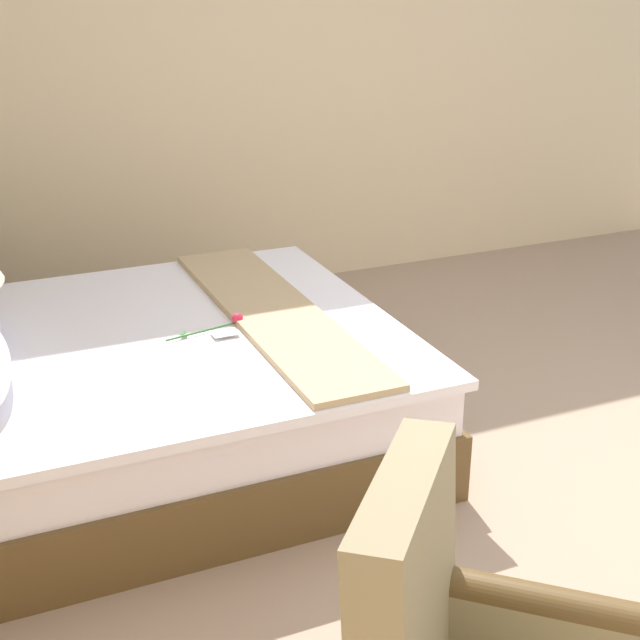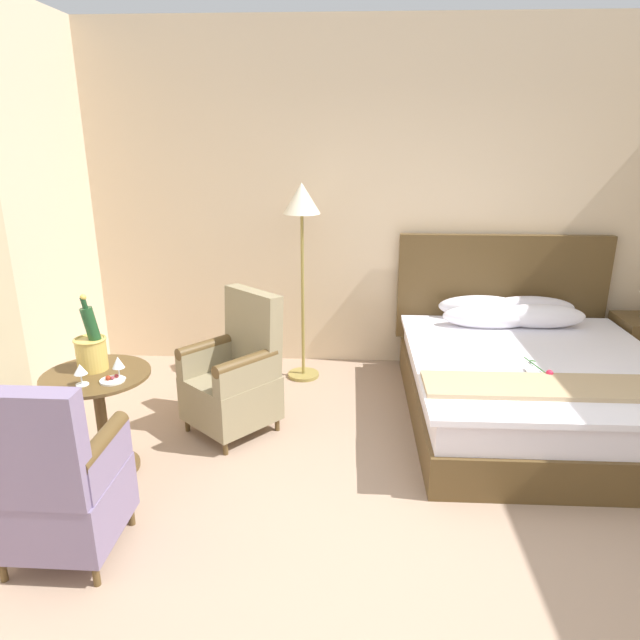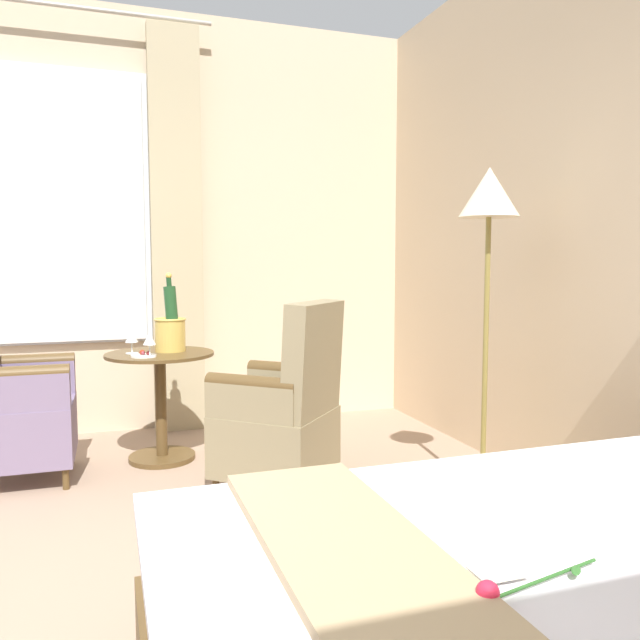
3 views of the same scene
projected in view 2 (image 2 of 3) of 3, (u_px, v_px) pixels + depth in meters
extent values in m
plane|color=tan|center=(429.00, 567.00, 2.89)|extent=(7.07, 7.07, 0.00)
cube|color=beige|center=(398.00, 201.00, 5.10)|extent=(5.69, 0.12, 3.03)
cube|color=brown|center=(530.00, 404.00, 4.32)|extent=(1.78, 2.11, 0.29)
cube|color=white|center=(534.00, 373.00, 4.24)|extent=(1.73, 2.05, 0.21)
cube|color=white|center=(538.00, 361.00, 4.14)|extent=(1.82, 1.99, 0.04)
cube|color=tan|center=(564.00, 387.00, 3.64)|extent=(1.78, 0.38, 0.03)
cube|color=brown|center=(502.00, 287.00, 5.16)|extent=(1.87, 0.08, 0.96)
ellipsoid|color=white|center=(481.00, 307.00, 5.02)|extent=(0.75, 0.24, 0.21)
ellipsoid|color=white|center=(531.00, 307.00, 5.00)|extent=(0.76, 0.25, 0.22)
ellipsoid|color=white|center=(488.00, 317.00, 4.79)|extent=(0.76, 0.26, 0.21)
ellipsoid|color=white|center=(540.00, 316.00, 4.76)|extent=(0.75, 0.24, 0.22)
cylinder|color=#2D6628|center=(536.00, 366.00, 3.97)|extent=(0.08, 0.33, 0.01)
sphere|color=#DB2342|center=(550.00, 373.00, 3.80)|extent=(0.05, 0.05, 0.05)
ellipsoid|color=#33702D|center=(533.00, 361.00, 4.05)|extent=(0.05, 0.05, 0.01)
cube|color=white|center=(531.00, 370.00, 3.90)|extent=(0.08, 0.11, 0.00)
cylinder|color=olive|center=(303.00, 375.00, 5.16)|extent=(0.28, 0.28, 0.03)
cylinder|color=olive|center=(303.00, 297.00, 4.93)|extent=(0.03, 0.03, 1.43)
cone|color=#EFE5C6|center=(302.00, 198.00, 4.67)|extent=(0.31, 0.31, 0.25)
cylinder|color=brown|center=(108.00, 467.00, 3.73)|extent=(0.41, 0.41, 0.03)
cylinder|color=brown|center=(102.00, 424.00, 3.64)|extent=(0.07, 0.07, 0.66)
cylinder|color=brown|center=(96.00, 375.00, 3.53)|extent=(0.66, 0.66, 0.02)
cylinder|color=gold|center=(92.00, 354.00, 3.56)|extent=(0.19, 0.19, 0.20)
torus|color=gold|center=(90.00, 339.00, 3.53)|extent=(0.20, 0.20, 0.02)
cylinder|color=white|center=(90.00, 342.00, 3.54)|extent=(0.16, 0.16, 0.03)
cylinder|color=#1E4723|center=(92.00, 330.00, 3.52)|extent=(0.12, 0.09, 0.31)
cylinder|color=#193D1E|center=(84.00, 303.00, 3.46)|extent=(0.04, 0.04, 0.08)
sphere|color=gold|center=(83.00, 297.00, 3.45)|extent=(0.04, 0.04, 0.04)
cylinder|color=white|center=(82.00, 384.00, 3.37)|extent=(0.08, 0.08, 0.01)
cylinder|color=white|center=(82.00, 379.00, 3.36)|extent=(0.01, 0.01, 0.06)
cone|color=white|center=(80.00, 369.00, 3.34)|extent=(0.08, 0.08, 0.06)
cylinder|color=white|center=(120.00, 379.00, 3.45)|extent=(0.07, 0.07, 0.01)
cylinder|color=white|center=(119.00, 373.00, 3.44)|extent=(0.01, 0.01, 0.07)
cone|color=white|center=(118.00, 362.00, 3.42)|extent=(0.07, 0.07, 0.07)
cylinder|color=white|center=(112.00, 380.00, 3.42)|extent=(0.15, 0.15, 0.01)
sphere|color=maroon|center=(116.00, 376.00, 3.44)|extent=(0.03, 0.03, 0.03)
sphere|color=maroon|center=(108.00, 378.00, 3.41)|extent=(0.03, 0.03, 0.03)
sphere|color=#8C343F|center=(112.00, 378.00, 3.41)|extent=(0.02, 0.02, 0.02)
cylinder|color=brown|center=(188.00, 424.00, 4.20)|extent=(0.04, 0.04, 0.10)
cylinder|color=brown|center=(225.00, 448.00, 3.89)|extent=(0.04, 0.04, 0.10)
cylinder|color=brown|center=(238.00, 404.00, 4.52)|extent=(0.04, 0.04, 0.10)
cylinder|color=brown|center=(277.00, 424.00, 4.21)|extent=(0.04, 0.04, 0.10)
cube|color=#8B7D5D|center=(231.00, 398.00, 4.14)|extent=(0.77, 0.77, 0.33)
cube|color=#8B7D5D|center=(253.00, 331.00, 4.15)|extent=(0.49, 0.46, 0.60)
cube|color=#8B7D5D|center=(209.00, 358.00, 4.19)|extent=(0.40, 0.44, 0.19)
cylinder|color=brown|center=(208.00, 346.00, 4.16)|extent=(0.40, 0.44, 0.09)
cube|color=#8B7D5D|center=(247.00, 375.00, 3.90)|extent=(0.40, 0.44, 0.19)
cylinder|color=brown|center=(246.00, 362.00, 3.87)|extent=(0.40, 0.44, 0.09)
cylinder|color=brown|center=(131.00, 515.00, 3.19)|extent=(0.04, 0.04, 0.12)
cylinder|color=brown|center=(50.00, 512.00, 3.22)|extent=(0.04, 0.04, 0.12)
cylinder|color=brown|center=(96.00, 575.00, 2.76)|extent=(0.04, 0.04, 0.12)
cylinder|color=brown|center=(3.00, 570.00, 2.79)|extent=(0.04, 0.04, 0.12)
cube|color=slate|center=(66.00, 505.00, 2.92)|extent=(0.55, 0.54, 0.32)
cube|color=slate|center=(28.00, 450.00, 2.57)|extent=(0.52, 0.14, 0.59)
cube|color=slate|center=(104.00, 460.00, 2.84)|extent=(0.09, 0.49, 0.20)
cylinder|color=brown|center=(101.00, 442.00, 2.81)|extent=(0.09, 0.49, 0.09)
cube|color=slate|center=(17.00, 457.00, 2.87)|extent=(0.09, 0.49, 0.20)
cylinder|color=brown|center=(14.00, 439.00, 2.84)|extent=(0.09, 0.49, 0.09)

